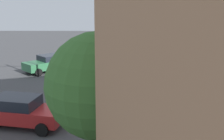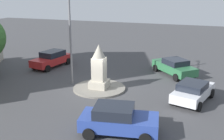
{
  "view_description": "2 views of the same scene",
  "coord_description": "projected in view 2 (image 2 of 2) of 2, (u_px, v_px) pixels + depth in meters",
  "views": [
    {
      "loc": [
        -0.42,
        20.23,
        6.19
      ],
      "look_at": [
        -0.19,
        -0.03,
        1.31
      ],
      "focal_mm": 46.69,
      "sensor_mm": 36.0,
      "label": 1
    },
    {
      "loc": [
        -18.63,
        -7.31,
        7.54
      ],
      "look_at": [
        0.22,
        -0.95,
        1.55
      ],
      "focal_mm": 44.77,
      "sensor_mm": 36.0,
      "label": 2
    }
  ],
  "objects": [
    {
      "name": "car_white_parked_left",
      "position": [
        193.0,
        91.0,
        18.85
      ],
      "size": [
        4.31,
        2.87,
        1.4
      ],
      "color": "silver",
      "rests_on": "ground"
    },
    {
      "name": "streetlamp",
      "position": [
        70.0,
        22.0,
        21.14
      ],
      "size": [
        3.36,
        0.28,
        8.25
      ],
      "color": "slate",
      "rests_on": "ground"
    },
    {
      "name": "traffic_island",
      "position": [
        99.0,
        88.0,
        21.3
      ],
      "size": [
        3.98,
        3.98,
        0.14
      ],
      "primitive_type": "cylinder",
      "color": "gray",
      "rests_on": "ground"
    },
    {
      "name": "car_red_near_island",
      "position": [
        52.0,
        59.0,
        27.06
      ],
      "size": [
        4.56,
        2.59,
        1.53
      ],
      "color": "#B22323",
      "rests_on": "ground"
    },
    {
      "name": "monument",
      "position": [
        99.0,
        68.0,
        20.83
      ],
      "size": [
        1.31,
        1.31,
        3.34
      ],
      "color": "#B2AA99",
      "rests_on": "traffic_island"
    },
    {
      "name": "car_blue_approaching",
      "position": [
        118.0,
        119.0,
        14.7
      ],
      "size": [
        2.55,
        4.32,
        1.57
      ],
      "color": "#2D479E",
      "rests_on": "ground"
    },
    {
      "name": "car_green_passing",
      "position": [
        174.0,
        67.0,
        24.52
      ],
      "size": [
        4.42,
        4.29,
        1.47
      ],
      "color": "#2D6B42",
      "rests_on": "ground"
    },
    {
      "name": "ground_plane",
      "position": [
        99.0,
        89.0,
        21.32
      ],
      "size": [
        80.0,
        80.0,
        0.0
      ],
      "primitive_type": "plane",
      "color": "#424244"
    }
  ]
}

